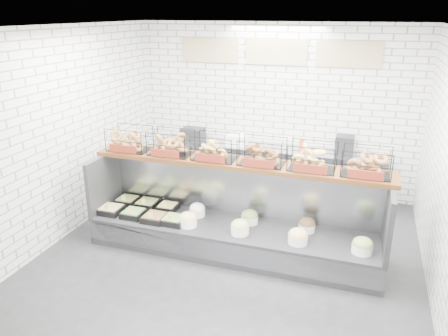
% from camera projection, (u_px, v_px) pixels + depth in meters
% --- Properties ---
extents(ground, '(5.50, 5.50, 0.00)m').
position_uv_depth(ground, '(226.00, 262.00, 5.84)').
color(ground, black).
rests_on(ground, ground).
extents(room_shell, '(5.02, 5.51, 3.01)m').
position_uv_depth(room_shell, '(240.00, 101.00, 5.68)').
color(room_shell, silver).
rests_on(room_shell, ground).
extents(display_case, '(4.00, 0.90, 1.20)m').
position_uv_depth(display_case, '(232.00, 228.00, 6.04)').
color(display_case, black).
rests_on(display_case, ground).
extents(bagel_shelf, '(4.10, 0.50, 0.40)m').
position_uv_depth(bagel_shelf, '(238.00, 152.00, 5.83)').
color(bagel_shelf, '#3C1F0C').
rests_on(bagel_shelf, display_case).
extents(prep_counter, '(4.00, 0.60, 1.20)m').
position_uv_depth(prep_counter, '(268.00, 170.00, 7.85)').
color(prep_counter, '#93969B').
rests_on(prep_counter, ground).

